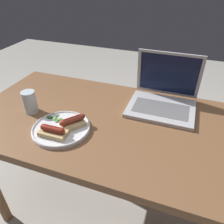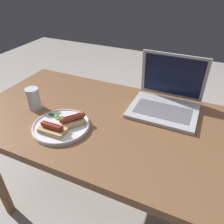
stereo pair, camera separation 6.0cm
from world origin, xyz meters
name	(u,v)px [view 2 (the right image)]	position (x,y,z in m)	size (l,w,h in m)	color
ground_plane	(117,213)	(0.00, 0.00, 0.00)	(6.00, 6.00, 0.00)	#B7B2A8
desk	(119,136)	(0.00, 0.00, 0.63)	(1.40, 0.68, 0.71)	brown
laptop	(166,100)	(0.16, 0.20, 0.76)	(0.31, 0.27, 0.25)	#B7B7BC
plate	(61,126)	(-0.22, -0.14, 0.72)	(0.25, 0.25, 0.02)	silver
sausage_toast_left	(73,120)	(-0.18, -0.11, 0.74)	(0.11, 0.12, 0.05)	tan
sausage_toast_middle	(52,128)	(-0.22, -0.19, 0.74)	(0.12, 0.06, 0.05)	tan
salad_pile	(57,116)	(-0.27, -0.09, 0.73)	(0.09, 0.06, 0.01)	#4C8E3D
drinking_glass	(33,99)	(-0.42, -0.06, 0.76)	(0.06, 0.06, 0.11)	silver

